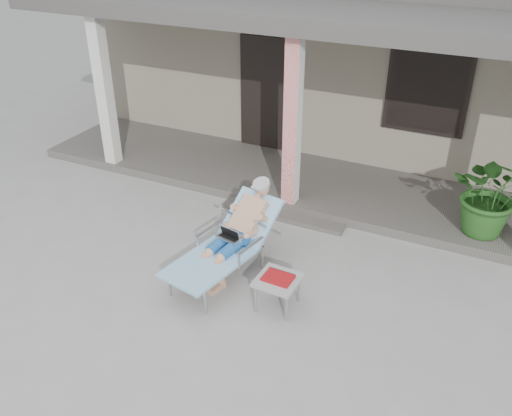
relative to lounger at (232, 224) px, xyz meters
The scene contains 8 objects.
ground 0.79m from the lounger, 79.28° to the right, with size 60.00×60.00×0.00m, color #9E9E99.
house 6.28m from the lounger, 89.50° to the left, with size 10.40×5.40×3.30m.
porch_deck 2.80m from the lounger, 88.88° to the left, with size 10.00×2.00×0.15m, color #605B56.
porch_overhang 3.36m from the lounger, 88.86° to the left, with size 10.00×2.30×2.85m.
porch_step 1.72m from the lounger, 88.06° to the left, with size 2.00×0.30×0.07m, color #605B56.
lounger is the anchor object (origin of this frame).
side_table 1.00m from the lounger, 26.52° to the right, with size 0.52×0.52×0.45m.
potted_palm 3.69m from the lounger, 36.99° to the left, with size 1.12×0.97×1.25m, color #26591E.
Camera 1 is at (2.78, -4.92, 4.35)m, focal length 38.00 mm.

